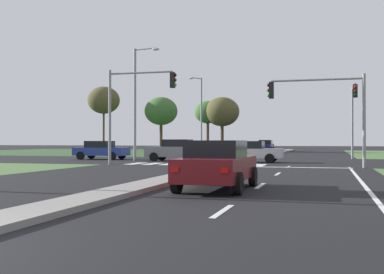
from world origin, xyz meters
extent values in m
plane|color=black|center=(0.00, 30.00, 0.00)|extent=(200.00, 200.00, 0.00)
cube|color=#2D4C28|center=(-25.50, 54.50, 0.00)|extent=(35.00, 35.00, 0.01)
cube|color=gray|center=(0.00, 11.00, 0.07)|extent=(1.20, 22.00, 0.14)
cube|color=gray|center=(0.00, 55.00, 0.07)|extent=(1.20, 36.00, 0.14)
cube|color=silver|center=(3.50, 5.38, 0.01)|extent=(0.14, 2.00, 0.01)
cube|color=silver|center=(3.50, 11.38, 0.01)|extent=(0.14, 2.00, 0.01)
cube|color=silver|center=(3.50, 17.38, 0.01)|extent=(0.14, 2.00, 0.01)
cube|color=silver|center=(3.50, 23.38, 0.01)|extent=(0.14, 2.00, 0.01)
cube|color=silver|center=(6.85, 12.00, 0.01)|extent=(0.14, 24.00, 0.01)
cube|color=silver|center=(3.80, 23.00, 0.01)|extent=(6.40, 0.50, 0.01)
cube|color=silver|center=(-6.40, 24.80, 0.01)|extent=(0.70, 2.80, 0.01)
cube|color=silver|center=(-5.25, 24.80, 0.01)|extent=(0.70, 2.80, 0.01)
cube|color=silver|center=(-4.10, 24.80, 0.01)|extent=(0.70, 2.80, 0.01)
cube|color=silver|center=(-2.95, 24.80, 0.01)|extent=(0.70, 2.80, 0.01)
cube|color=silver|center=(-1.80, 24.80, 0.01)|extent=(0.70, 2.80, 0.01)
cube|color=silver|center=(-0.65, 24.80, 0.01)|extent=(0.70, 2.80, 0.01)
cube|color=silver|center=(0.50, 24.80, 0.01)|extent=(0.70, 2.80, 0.01)
cube|color=silver|center=(1.65, 24.80, 0.01)|extent=(0.70, 2.80, 0.01)
cube|color=navy|center=(-11.69, 30.56, 0.64)|extent=(4.22, 1.84, 0.63)
cube|color=black|center=(-11.84, 30.56, 1.21)|extent=(1.94, 1.62, 0.52)
cube|color=red|center=(-13.82, 31.26, 0.70)|extent=(0.04, 0.20, 0.14)
cube|color=red|center=(-13.82, 29.86, 0.70)|extent=(0.04, 0.20, 0.14)
cylinder|color=black|center=(-10.34, 31.48, 0.32)|extent=(0.64, 0.22, 0.64)
cylinder|color=black|center=(-10.34, 29.64, 0.32)|extent=(0.64, 0.22, 0.64)
cylinder|color=black|center=(-13.04, 31.48, 0.32)|extent=(0.64, 0.22, 0.64)
cylinder|color=black|center=(-13.04, 29.64, 0.32)|extent=(0.64, 0.22, 0.64)
cube|color=#161E47|center=(-2.38, 60.97, 0.69)|extent=(1.84, 4.41, 0.74)
cube|color=black|center=(-2.38, 61.12, 1.32)|extent=(1.62, 2.03, 0.52)
cube|color=red|center=(-1.68, 63.19, 0.76)|extent=(0.20, 0.04, 0.14)
cube|color=red|center=(-3.08, 63.19, 0.76)|extent=(0.20, 0.04, 0.14)
cylinder|color=black|center=(-1.46, 59.56, 0.32)|extent=(0.22, 0.64, 0.64)
cylinder|color=black|center=(-3.30, 59.56, 0.32)|extent=(0.22, 0.64, 0.64)
cylinder|color=black|center=(-1.46, 62.38, 0.32)|extent=(0.22, 0.64, 0.64)
cylinder|color=black|center=(-3.30, 62.38, 0.32)|extent=(0.22, 0.64, 0.64)
cube|color=#B7B7BC|center=(0.56, 28.68, 0.64)|extent=(4.33, 1.85, 0.63)
cube|color=black|center=(0.41, 28.68, 1.21)|extent=(1.99, 1.62, 0.52)
cube|color=red|center=(-1.62, 29.38, 0.70)|extent=(0.04, 0.20, 0.14)
cube|color=red|center=(-1.62, 27.98, 0.70)|extent=(0.04, 0.20, 0.14)
cylinder|color=black|center=(1.95, 29.61, 0.32)|extent=(0.64, 0.22, 0.64)
cylinder|color=black|center=(1.95, 27.76, 0.32)|extent=(0.64, 0.22, 0.64)
cylinder|color=black|center=(-0.82, 29.61, 0.32)|extent=(0.64, 0.22, 0.64)
cylinder|color=black|center=(-0.82, 27.76, 0.32)|extent=(0.64, 0.22, 0.64)
cube|color=slate|center=(-5.06, 29.16, 0.69)|extent=(4.24, 1.76, 0.75)
cube|color=black|center=(-4.91, 29.16, 1.33)|extent=(1.95, 1.55, 0.52)
cube|color=red|center=(-2.91, 28.49, 0.77)|extent=(0.04, 0.20, 0.14)
cube|color=red|center=(-2.91, 29.82, 0.77)|extent=(0.04, 0.20, 0.14)
cylinder|color=black|center=(-6.42, 28.28, 0.32)|extent=(0.64, 0.22, 0.64)
cylinder|color=black|center=(-6.42, 30.03, 0.32)|extent=(0.64, 0.22, 0.64)
cylinder|color=black|center=(-3.70, 28.28, 0.32)|extent=(0.64, 0.22, 0.64)
cylinder|color=black|center=(-3.70, 30.03, 0.32)|extent=(0.64, 0.22, 0.64)
cube|color=maroon|center=(2.39, 9.88, 0.66)|extent=(1.78, 4.34, 0.68)
cube|color=black|center=(2.39, 9.73, 1.26)|extent=(1.57, 2.00, 0.52)
cube|color=red|center=(1.71, 7.69, 0.73)|extent=(0.20, 0.04, 0.14)
cube|color=red|center=(3.07, 7.69, 0.73)|extent=(0.20, 0.04, 0.14)
cylinder|color=black|center=(1.50, 11.27, 0.32)|extent=(0.22, 0.64, 0.64)
cylinder|color=black|center=(3.28, 11.27, 0.32)|extent=(0.22, 0.64, 0.64)
cylinder|color=black|center=(1.50, 8.49, 0.32)|extent=(0.22, 0.64, 0.64)
cylinder|color=black|center=(3.28, 8.49, 0.32)|extent=(0.22, 0.64, 0.64)
cylinder|color=gray|center=(7.60, 23.40, 2.59)|extent=(0.18, 0.18, 5.18)
cylinder|color=gray|center=(5.08, 23.40, 4.93)|extent=(5.05, 0.12, 0.12)
cube|color=black|center=(2.55, 23.40, 4.40)|extent=(0.26, 0.32, 0.95)
sphere|color=#360503|center=(2.39, 23.40, 4.70)|extent=(0.20, 0.20, 0.20)
sphere|color=#3A2405|center=(2.39, 23.40, 4.40)|extent=(0.20, 0.20, 0.20)
sphere|color=green|center=(2.39, 23.40, 4.10)|extent=(0.20, 0.20, 0.20)
cylinder|color=gray|center=(7.60, 36.60, 2.93)|extent=(0.18, 0.18, 5.86)
cylinder|color=gray|center=(7.60, 34.37, 5.61)|extent=(0.12, 4.46, 0.12)
cube|color=black|center=(7.60, 32.14, 5.09)|extent=(0.32, 0.26, 0.95)
sphere|color=red|center=(7.60, 31.98, 5.39)|extent=(0.20, 0.20, 0.20)
sphere|color=#3A2405|center=(7.60, 31.98, 5.09)|extent=(0.20, 0.20, 0.20)
sphere|color=black|center=(7.60, 31.98, 4.79)|extent=(0.20, 0.20, 0.20)
cylinder|color=gray|center=(-7.60, 23.40, 2.98)|extent=(0.18, 0.18, 5.97)
cylinder|color=gray|center=(-5.51, 23.40, 5.72)|extent=(4.17, 0.12, 0.12)
cube|color=black|center=(-3.43, 23.40, 5.19)|extent=(0.26, 0.32, 0.95)
sphere|color=#360503|center=(-3.27, 23.40, 5.49)|extent=(0.20, 0.20, 0.20)
sphere|color=#3A2405|center=(-3.27, 23.40, 5.19)|extent=(0.20, 0.20, 0.20)
sphere|color=green|center=(-3.27, 23.40, 4.89)|extent=(0.20, 0.20, 0.20)
cylinder|color=gray|center=(-8.16, 28.92, 4.18)|extent=(0.20, 0.20, 8.35)
cylinder|color=gray|center=(-7.25, 28.71, 8.25)|extent=(1.83, 0.53, 0.10)
ellipsoid|color=#B2B2A8|center=(-6.35, 28.49, 8.15)|extent=(0.56, 0.28, 0.20)
cylinder|color=gray|center=(-8.16, 48.71, 4.31)|extent=(0.20, 0.20, 8.62)
cylinder|color=gray|center=(-8.55, 47.95, 8.52)|extent=(0.88, 1.56, 0.10)
ellipsoid|color=#B2B2A8|center=(-8.95, 47.19, 8.42)|extent=(0.56, 0.28, 0.20)
cylinder|color=#423323|center=(-26.69, 61.88, 3.12)|extent=(0.30, 0.30, 6.24)
ellipsoid|color=#4C4728|center=(-26.69, 61.88, 7.56)|extent=(4.81, 4.81, 4.09)
cylinder|color=#423323|center=(-18.08, 63.30, 2.26)|extent=(0.44, 0.44, 4.52)
ellipsoid|color=#38602D|center=(-18.08, 63.30, 5.86)|extent=(4.89, 4.89, 4.16)
cylinder|color=#423323|center=(-9.88, 58.85, 2.17)|extent=(0.37, 0.37, 4.34)
ellipsoid|color=#38602D|center=(-9.88, 58.85, 5.32)|extent=(3.56, 3.56, 3.03)
cylinder|color=#423323|center=(-7.81, 58.46, 2.04)|extent=(0.43, 0.43, 4.07)
ellipsoid|color=#4C4728|center=(-7.81, 58.46, 5.33)|extent=(4.57, 4.57, 3.89)
camera|label=1|loc=(5.66, -4.79, 1.51)|focal=45.55mm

